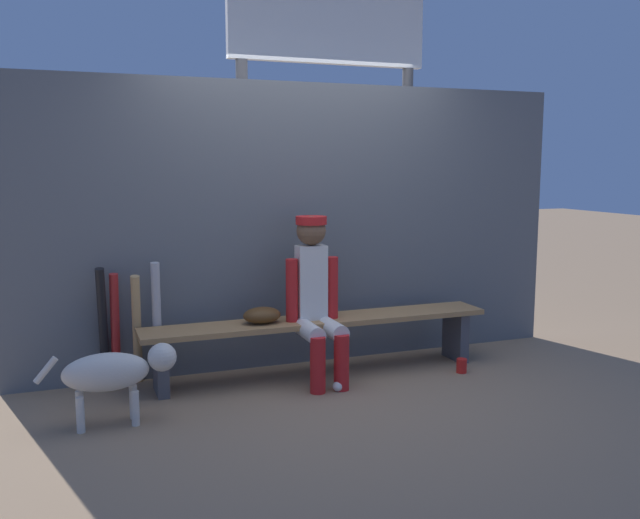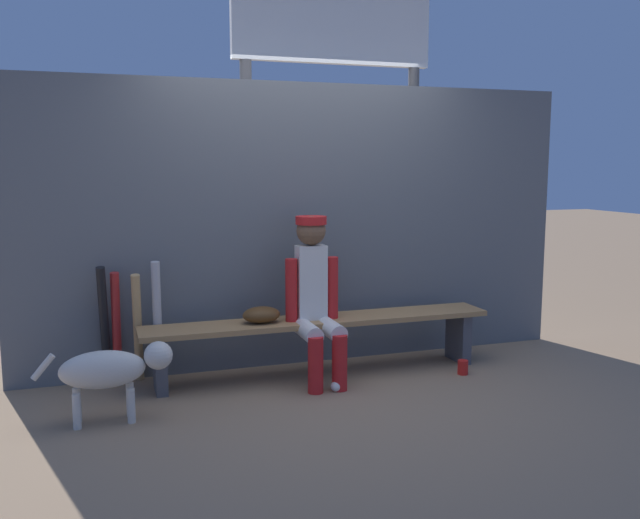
# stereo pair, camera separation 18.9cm
# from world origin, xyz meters

# --- Properties ---
(ground_plane) EXTENTS (30.00, 30.00, 0.00)m
(ground_plane) POSITION_xyz_m (0.00, 0.00, 0.00)
(ground_plane) COLOR #937556
(chainlink_fence) EXTENTS (4.52, 0.03, 2.23)m
(chainlink_fence) POSITION_xyz_m (0.00, 0.37, 1.11)
(chainlink_fence) COLOR #595E63
(chainlink_fence) RESTS_ON ground_plane
(dugout_bench) EXTENTS (2.69, 0.36, 0.44)m
(dugout_bench) POSITION_xyz_m (0.00, 0.00, 0.35)
(dugout_bench) COLOR #AD7F4C
(dugout_bench) RESTS_ON ground_plane
(player_seated) EXTENTS (0.41, 0.55, 1.22)m
(player_seated) POSITION_xyz_m (-0.07, -0.10, 0.66)
(player_seated) COLOR silver
(player_seated) RESTS_ON ground_plane
(baseball_glove) EXTENTS (0.28, 0.20, 0.12)m
(baseball_glove) POSITION_xyz_m (-0.46, 0.00, 0.50)
(baseball_glove) COLOR #593819
(baseball_glove) RESTS_ON dugout_bench
(bat_aluminum_silver) EXTENTS (0.08, 0.16, 0.91)m
(bat_aluminum_silver) POSITION_xyz_m (-1.18, 0.22, 0.45)
(bat_aluminum_silver) COLOR #B7B7BC
(bat_aluminum_silver) RESTS_ON ground_plane
(bat_wood_tan) EXTENTS (0.08, 0.23, 0.83)m
(bat_wood_tan) POSITION_xyz_m (-1.33, 0.24, 0.41)
(bat_wood_tan) COLOR tan
(bat_wood_tan) RESTS_ON ground_plane
(bat_aluminum_red) EXTENTS (0.07, 0.16, 0.84)m
(bat_aluminum_red) POSITION_xyz_m (-1.47, 0.28, 0.42)
(bat_aluminum_red) COLOR #B22323
(bat_aluminum_red) RESTS_ON ground_plane
(bat_aluminum_black) EXTENTS (0.09, 0.25, 0.89)m
(bat_aluminum_black) POSITION_xyz_m (-1.56, 0.27, 0.44)
(bat_aluminum_black) COLOR black
(bat_aluminum_black) RESTS_ON ground_plane
(baseball) EXTENTS (0.07, 0.07, 0.07)m
(baseball) POSITION_xyz_m (-0.02, -0.40, 0.04)
(baseball) COLOR white
(baseball) RESTS_ON ground_plane
(cup_on_ground) EXTENTS (0.08, 0.08, 0.11)m
(cup_on_ground) POSITION_xyz_m (1.04, -0.34, 0.06)
(cup_on_ground) COLOR red
(cup_on_ground) RESTS_ON ground_plane
(cup_on_bench) EXTENTS (0.08, 0.08, 0.11)m
(cup_on_bench) POSITION_xyz_m (-0.17, 0.04, 0.50)
(cup_on_bench) COLOR silver
(cup_on_bench) RESTS_ON dugout_bench
(scoreboard) EXTENTS (2.07, 0.27, 3.46)m
(scoreboard) POSITION_xyz_m (0.51, 0.97, 2.41)
(scoreboard) COLOR #3F3F42
(scoreboard) RESTS_ON ground_plane
(dog) EXTENTS (0.84, 0.20, 0.49)m
(dog) POSITION_xyz_m (-1.53, -0.49, 0.34)
(dog) COLOR beige
(dog) RESTS_ON ground_plane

